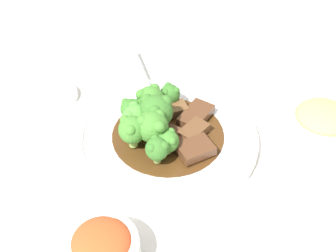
# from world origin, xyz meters

# --- Properties ---
(ground_plane) EXTENTS (4.00, 4.00, 0.00)m
(ground_plane) POSITION_xyz_m (0.00, 0.00, 0.00)
(ground_plane) COLOR silver
(main_plate) EXTENTS (0.29, 0.29, 0.02)m
(main_plate) POSITION_xyz_m (0.00, 0.00, 0.01)
(main_plate) COLOR white
(main_plate) RESTS_ON ground_plane
(beef_strip_0) EXTENTS (0.05, 0.07, 0.01)m
(beef_strip_0) POSITION_xyz_m (0.00, 0.02, 0.02)
(beef_strip_0) COLOR #56331E
(beef_strip_0) RESTS_ON main_plate
(beef_strip_1) EXTENTS (0.06, 0.05, 0.01)m
(beef_strip_1) POSITION_xyz_m (-0.04, -0.03, 0.03)
(beef_strip_1) COLOR brown
(beef_strip_1) RESTS_ON main_plate
(beef_strip_2) EXTENTS (0.07, 0.05, 0.01)m
(beef_strip_2) POSITION_xyz_m (-0.06, 0.01, 0.03)
(beef_strip_2) COLOR #56331E
(beef_strip_2) RESTS_ON main_plate
(beef_strip_3) EXTENTS (0.05, 0.03, 0.01)m
(beef_strip_3) POSITION_xyz_m (-0.03, 0.03, 0.03)
(beef_strip_3) COLOR brown
(beef_strip_3) RESTS_ON main_plate
(beef_strip_4) EXTENTS (0.06, 0.05, 0.01)m
(beef_strip_4) POSITION_xyz_m (-0.00, 0.06, 0.03)
(beef_strip_4) COLOR #56331E
(beef_strip_4) RESTS_ON main_plate
(broccoli_floret_0) EXTENTS (0.04, 0.04, 0.05)m
(broccoli_floret_0) POSITION_xyz_m (0.03, -0.04, 0.05)
(broccoli_floret_0) COLOR #8EB756
(broccoli_floret_0) RESTS_ON main_plate
(broccoli_floret_1) EXTENTS (0.04, 0.04, 0.05)m
(broccoli_floret_1) POSITION_xyz_m (0.06, -0.02, 0.05)
(broccoli_floret_1) COLOR #8EB756
(broccoli_floret_1) RESTS_ON main_plate
(broccoli_floret_2) EXTENTS (0.05, 0.05, 0.05)m
(broccoli_floret_2) POSITION_xyz_m (-0.01, -0.05, 0.05)
(broccoli_floret_2) COLOR #8EB756
(broccoli_floret_2) RESTS_ON main_plate
(broccoli_floret_3) EXTENTS (0.04, 0.04, 0.04)m
(broccoli_floret_3) POSITION_xyz_m (0.05, 0.03, 0.05)
(broccoli_floret_3) COLOR #7FA84C
(broccoli_floret_3) RESTS_ON main_plate
(broccoli_floret_4) EXTENTS (0.05, 0.05, 0.06)m
(broccoli_floret_4) POSITION_xyz_m (0.01, -0.02, 0.06)
(broccoli_floret_4) COLOR #8EB756
(broccoli_floret_4) RESTS_ON main_plate
(broccoli_floret_5) EXTENTS (0.04, 0.04, 0.04)m
(broccoli_floret_5) POSITION_xyz_m (0.03, 0.03, 0.04)
(broccoli_floret_5) COLOR #7FA84C
(broccoli_floret_5) RESTS_ON main_plate
(broccoli_floret_6) EXTENTS (0.03, 0.03, 0.04)m
(broccoli_floret_6) POSITION_xyz_m (-0.05, -0.05, 0.04)
(broccoli_floret_6) COLOR #8EB756
(broccoli_floret_6) RESTS_ON main_plate
(broccoli_floret_7) EXTENTS (0.03, 0.03, 0.04)m
(broccoli_floret_7) POSITION_xyz_m (0.02, -0.07, 0.04)
(broccoli_floret_7) COLOR #8EB756
(broccoli_floret_7) RESTS_ON main_plate
(broccoli_floret_8) EXTENTS (0.05, 0.05, 0.06)m
(broccoli_floret_8) POSITION_xyz_m (0.03, 0.00, 0.06)
(broccoli_floret_8) COLOR #8EB756
(broccoli_floret_8) RESTS_ON main_plate
(serving_spoon) EXTENTS (0.12, 0.20, 0.01)m
(serving_spoon) POSITION_xyz_m (-0.04, -0.08, 0.03)
(serving_spoon) COLOR silver
(serving_spoon) RESTS_ON main_plate
(side_bowl_kimchi) EXTENTS (0.09, 0.09, 0.06)m
(side_bowl_kimchi) POSITION_xyz_m (0.21, 0.10, 0.03)
(side_bowl_kimchi) COLOR white
(side_bowl_kimchi) RESTS_ON ground_plane
(side_bowl_appetizer) EXTENTS (0.11, 0.11, 0.06)m
(side_bowl_appetizer) POSITION_xyz_m (-0.18, 0.17, 0.03)
(side_bowl_appetizer) COLOR white
(side_bowl_appetizer) RESTS_ON ground_plane
(sauce_dish) EXTENTS (0.07, 0.07, 0.01)m
(sauce_dish) POSITION_xyz_m (0.06, -0.22, 0.01)
(sauce_dish) COLOR white
(sauce_dish) RESTS_ON ground_plane
(paper_napkin) EXTENTS (0.11, 0.09, 0.01)m
(paper_napkin) POSITION_xyz_m (-0.13, -0.18, 0.00)
(paper_napkin) COLOR silver
(paper_napkin) RESTS_ON ground_plane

